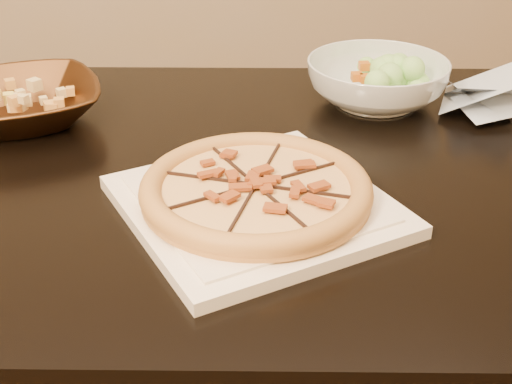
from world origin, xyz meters
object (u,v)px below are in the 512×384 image
(plate, at_px, (256,205))
(pizza, at_px, (256,189))
(dining_table, at_px, (185,227))
(salad_bowl, at_px, (377,82))
(bronze_bowl, at_px, (21,104))

(plate, bearing_deg, pizza, 118.00)
(dining_table, bearing_deg, salad_bowl, 30.49)
(dining_table, distance_m, pizza, 0.22)
(pizza, bearing_deg, plate, -62.00)
(bronze_bowl, height_order, salad_bowl, salad_bowl)
(pizza, height_order, salad_bowl, salad_bowl)
(dining_table, relative_size, salad_bowl, 5.78)
(bronze_bowl, xyz_separation_m, salad_bowl, (0.61, 0.01, 0.01))
(plate, height_order, pizza, pizza)
(dining_table, bearing_deg, pizza, -56.54)
(dining_table, xyz_separation_m, bronze_bowl, (-0.26, 0.19, 0.14))
(dining_table, bearing_deg, plate, -56.54)
(bronze_bowl, relative_size, salad_bowl, 1.05)
(plate, bearing_deg, salad_bowl, 54.07)
(dining_table, distance_m, plate, 0.21)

